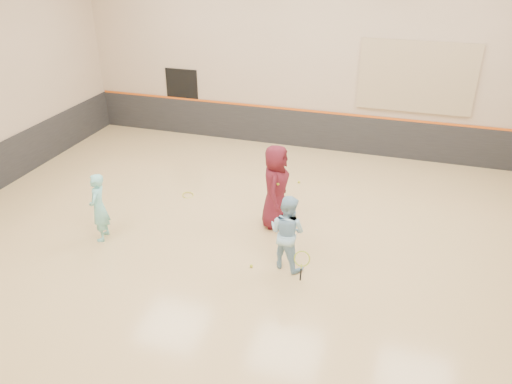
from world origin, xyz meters
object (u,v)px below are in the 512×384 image
(girl, at_px, (99,207))
(spare_racket, at_px, (188,193))
(young_man, at_px, (276,187))
(instructor, at_px, (287,232))

(girl, relative_size, spare_racket, 2.36)
(young_man, distance_m, spare_racket, 2.82)
(girl, distance_m, instructor, 4.19)
(girl, xyz_separation_m, instructor, (4.19, 0.20, 0.02))
(spare_racket, bearing_deg, instructor, -34.78)
(instructor, bearing_deg, girl, 22.07)
(girl, relative_size, instructor, 0.97)
(instructor, distance_m, spare_racket, 3.98)
(instructor, relative_size, young_man, 0.81)
(instructor, bearing_deg, spare_racket, -15.48)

